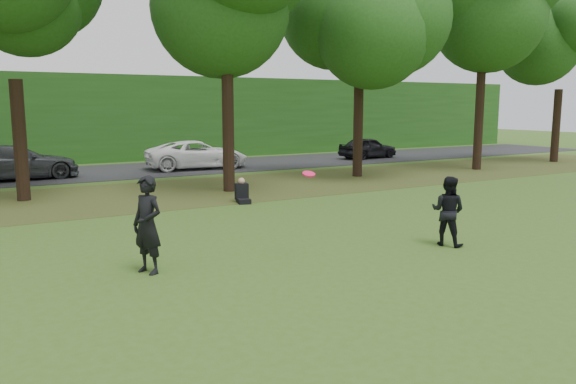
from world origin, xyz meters
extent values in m
plane|color=#375219|center=(0.00, 0.00, 0.00)|extent=(120.00, 120.00, 0.00)
cube|color=#3E3716|center=(0.00, 13.00, 0.01)|extent=(60.00, 7.00, 0.01)
cube|color=black|center=(0.00, 21.00, 0.01)|extent=(70.00, 7.00, 0.02)
cube|color=#1F4A15|center=(0.00, 27.00, 2.50)|extent=(70.00, 3.00, 5.00)
imported|color=black|center=(-1.71, 3.39, 0.96)|extent=(0.72, 0.83, 1.92)
imported|color=black|center=(4.98, 2.06, 0.82)|extent=(0.90, 0.98, 1.63)
imported|color=#393C40|center=(-2.78, 19.96, 0.78)|extent=(5.42, 2.62, 1.52)
imported|color=white|center=(5.71, 20.11, 0.74)|extent=(5.36, 2.81, 1.44)
imported|color=black|center=(16.89, 20.25, 0.67)|extent=(3.92, 1.82, 1.30)
cylinder|color=#F81451|center=(1.45, 2.56, 1.85)|extent=(0.29, 0.29, 0.11)
cube|color=black|center=(3.31, 9.59, 0.08)|extent=(0.51, 0.63, 0.16)
cube|color=black|center=(3.37, 9.87, 0.36)|extent=(0.48, 0.42, 0.56)
sphere|color=tan|center=(3.37, 9.87, 0.72)|extent=(0.22, 0.22, 0.22)
cylinder|color=black|center=(-3.00, 13.90, 2.06)|extent=(0.44, 0.44, 4.12)
cylinder|color=black|center=(4.00, 12.30, 2.31)|extent=(0.44, 0.44, 4.62)
cylinder|color=black|center=(11.00, 13.50, 2.23)|extent=(0.44, 0.44, 4.45)
sphere|color=#1F4A15|center=(11.00, 13.50, 7.42)|extent=(6.20, 6.20, 6.20)
cylinder|color=black|center=(18.00, 12.70, 2.58)|extent=(0.44, 0.44, 5.17)
cylinder|color=black|center=(25.00, 13.20, 2.08)|extent=(0.44, 0.44, 4.16)
sphere|color=#1F4A15|center=(25.00, 13.20, 6.93)|extent=(5.60, 5.60, 5.60)
camera|label=1|loc=(-4.68, -7.17, 3.25)|focal=35.00mm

